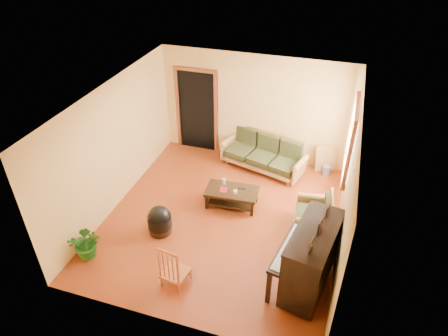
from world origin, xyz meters
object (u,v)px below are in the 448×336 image
(coffee_table, at_px, (232,197))
(potted_plant, at_px, (87,243))
(footstool, at_px, (160,223))
(red_chair, at_px, (175,264))
(ceramic_crock, at_px, (326,170))
(armchair, at_px, (312,212))
(piano, at_px, (311,260))
(sofa, at_px, (263,153))

(coffee_table, xyz_separation_m, potted_plant, (-2.03, -2.17, 0.13))
(footstool, xyz_separation_m, red_chair, (0.78, -1.04, 0.22))
(red_chair, height_order, ceramic_crock, red_chair)
(armchair, distance_m, red_chair, 2.83)
(coffee_table, relative_size, red_chair, 1.22)
(piano, bearing_deg, potted_plant, -162.51)
(potted_plant, bearing_deg, red_chair, -2.49)
(armchair, xyz_separation_m, ceramic_crock, (0.11, 1.95, -0.29))
(piano, bearing_deg, red_chair, -154.68)
(coffee_table, height_order, piano, piano)
(sofa, xyz_separation_m, piano, (1.51, -3.20, 0.19))
(armchair, bearing_deg, coffee_table, 166.45)
(coffee_table, xyz_separation_m, ceramic_crock, (1.78, 1.74, -0.08))
(ceramic_crock, bearing_deg, footstool, -134.25)
(piano, height_order, potted_plant, piano)
(sofa, distance_m, footstool, 3.07)
(ceramic_crock, bearing_deg, coffee_table, -135.67)
(sofa, height_order, coffee_table, sofa)
(armchair, distance_m, piano, 1.47)
(ceramic_crock, bearing_deg, sofa, -172.21)
(sofa, bearing_deg, potted_plant, -106.88)
(piano, xyz_separation_m, ceramic_crock, (-0.03, 3.40, -0.50))
(coffee_table, relative_size, piano, 0.77)
(piano, distance_m, potted_plant, 3.88)
(armchair, distance_m, potted_plant, 4.19)
(ceramic_crock, relative_size, potted_plant, 0.36)
(coffee_table, relative_size, ceramic_crock, 4.63)
(sofa, relative_size, coffee_table, 1.84)
(footstool, bearing_deg, ceramic_crock, 45.75)
(sofa, relative_size, red_chair, 2.25)
(coffee_table, relative_size, armchair, 1.33)
(red_chair, relative_size, potted_plant, 1.36)
(red_chair, bearing_deg, sofa, 89.88)
(coffee_table, distance_m, potted_plant, 2.97)
(sofa, bearing_deg, coffee_table, -85.65)
(sofa, bearing_deg, armchair, -36.52)
(sofa, xyz_separation_m, potted_plant, (-2.33, -3.70, -0.10))
(footstool, bearing_deg, coffee_table, 47.94)
(footstool, height_order, red_chair, red_chair)
(footstool, height_order, ceramic_crock, footstool)
(coffee_table, xyz_separation_m, armchair, (1.67, -0.22, 0.21))
(armchair, distance_m, ceramic_crock, 1.98)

